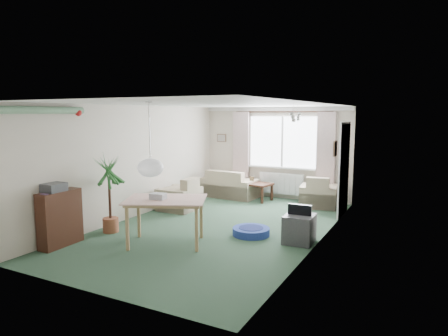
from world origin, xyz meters
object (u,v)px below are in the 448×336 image
at_px(coffee_table, 252,191).
at_px(bookshelf, 60,218).
at_px(houseplant, 110,194).
at_px(armchair_corner, 319,191).
at_px(dining_table, 166,222).
at_px(sofa, 230,183).
at_px(pet_bed, 251,231).
at_px(armchair_left, 179,194).
at_px(tv_cube, 299,229).

height_order(coffee_table, bookshelf, bookshelf).
bearing_deg(houseplant, coffee_table, 72.46).
relative_size(armchair_corner, dining_table, 0.68).
relative_size(sofa, houseplant, 1.00).
bearing_deg(pet_bed, armchair_left, 155.27).
height_order(bookshelf, houseplant, houseplant).
distance_m(armchair_left, coffee_table, 2.08).
height_order(houseplant, pet_bed, houseplant).
xyz_separation_m(dining_table, pet_bed, (1.09, 1.13, -0.32)).
relative_size(coffee_table, bookshelf, 1.07).
bearing_deg(bookshelf, sofa, 79.63).
relative_size(armchair_corner, armchair_left, 0.99).
relative_size(armchair_corner, bookshelf, 0.89).
bearing_deg(armchair_corner, tv_cube, 89.04).
distance_m(coffee_table, bookshelf, 5.07).
xyz_separation_m(armchair_corner, coffee_table, (-1.73, -0.02, -0.15)).
height_order(sofa, tv_cube, sofa).
bearing_deg(pet_bed, sofa, 123.24).
distance_m(armchair_left, houseplant, 2.14).
bearing_deg(armchair_corner, houseplant, 44.08).
relative_size(coffee_table, dining_table, 0.82).
relative_size(tv_cube, pet_bed, 0.79).
bearing_deg(dining_table, armchair_corner, 67.98).
relative_size(sofa, armchair_corner, 1.74).
xyz_separation_m(armchair_corner, tv_cube, (0.39, -2.86, -0.13)).
distance_m(armchair_corner, pet_bed, 2.92).
bearing_deg(dining_table, bookshelf, -149.71).
xyz_separation_m(bookshelf, pet_bed, (2.63, 2.03, -0.40)).
xyz_separation_m(armchair_left, coffee_table, (1.08, 1.78, -0.15)).
distance_m(armchair_left, tv_cube, 3.37).
height_order(armchair_corner, coffee_table, armchair_corner).
height_order(sofa, coffee_table, sofa).
bearing_deg(sofa, houseplant, 85.54).
bearing_deg(pet_bed, dining_table, -133.97).
bearing_deg(houseplant, dining_table, -3.71).
bearing_deg(dining_table, tv_cube, 29.38).
bearing_deg(sofa, pet_bed, 126.76).
bearing_deg(tv_cube, coffee_table, 124.47).
bearing_deg(armchair_left, bookshelf, -5.88).
distance_m(bookshelf, dining_table, 1.78).
relative_size(bookshelf, pet_bed, 1.38).
relative_size(bookshelf, houseplant, 0.64).
distance_m(dining_table, tv_cube, 2.30).
xyz_separation_m(sofa, dining_table, (0.80, -4.01, 0.02)).
bearing_deg(sofa, coffee_table, 179.32).
distance_m(armchair_corner, bookshelf, 5.81).
xyz_separation_m(bookshelf, dining_table, (1.54, 0.90, -0.09)).
xyz_separation_m(sofa, pet_bed, (1.89, -2.88, -0.30)).
xyz_separation_m(bookshelf, tv_cube, (3.54, 2.03, -0.23)).
height_order(armchair_left, coffee_table, armchair_left).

